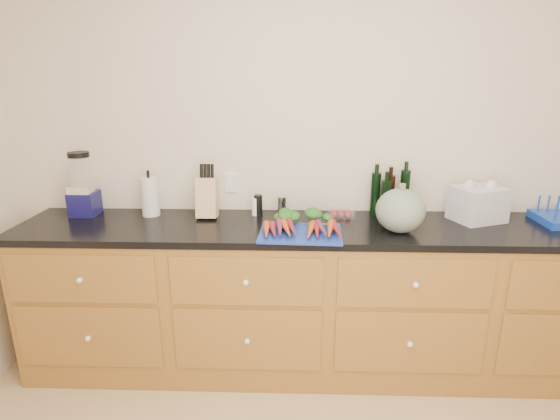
{
  "coord_description": "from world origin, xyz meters",
  "views": [
    {
      "loc": [
        -0.2,
        -1.13,
        1.76
      ],
      "look_at": [
        -0.27,
        1.2,
        1.06
      ],
      "focal_mm": 28.0,
      "sensor_mm": 36.0,
      "label": 1
    }
  ],
  "objects_px": {
    "carrots": "(300,225)",
    "squash": "(400,211)",
    "cutting_board": "(300,233)",
    "tomato_box": "(341,211)",
    "blender_appliance": "(83,188)",
    "knife_block": "(207,198)",
    "paper_towel": "(150,197)"
  },
  "relations": [
    {
      "from": "squash",
      "to": "paper_towel",
      "type": "relative_size",
      "value": 1.13
    },
    {
      "from": "squash",
      "to": "paper_towel",
      "type": "height_order",
      "value": "squash"
    },
    {
      "from": "blender_appliance",
      "to": "tomato_box",
      "type": "height_order",
      "value": "blender_appliance"
    },
    {
      "from": "carrots",
      "to": "squash",
      "type": "height_order",
      "value": "squash"
    },
    {
      "from": "carrots",
      "to": "paper_towel",
      "type": "bearing_deg",
      "value": 163.85
    },
    {
      "from": "squash",
      "to": "blender_appliance",
      "type": "height_order",
      "value": "blender_appliance"
    },
    {
      "from": "tomato_box",
      "to": "knife_block",
      "type": "bearing_deg",
      "value": -177.91
    },
    {
      "from": "cutting_board",
      "to": "carrots",
      "type": "height_order",
      "value": "carrots"
    },
    {
      "from": "carrots",
      "to": "paper_towel",
      "type": "height_order",
      "value": "paper_towel"
    },
    {
      "from": "squash",
      "to": "tomato_box",
      "type": "xyz_separation_m",
      "value": [
        -0.3,
        0.27,
        -0.09
      ]
    },
    {
      "from": "squash",
      "to": "carrots",
      "type": "bearing_deg",
      "value": -178.89
    },
    {
      "from": "paper_towel",
      "to": "tomato_box",
      "type": "distance_m",
      "value": 1.19
    },
    {
      "from": "carrots",
      "to": "tomato_box",
      "type": "distance_m",
      "value": 0.38
    },
    {
      "from": "squash",
      "to": "cutting_board",
      "type": "bearing_deg",
      "value": -173.67
    },
    {
      "from": "cutting_board",
      "to": "blender_appliance",
      "type": "xyz_separation_m",
      "value": [
        -1.35,
        0.32,
        0.17
      ]
    },
    {
      "from": "knife_block",
      "to": "tomato_box",
      "type": "relative_size",
      "value": 1.53
    },
    {
      "from": "squash",
      "to": "knife_block",
      "type": "relative_size",
      "value": 1.12
    },
    {
      "from": "cutting_board",
      "to": "tomato_box",
      "type": "relative_size",
      "value": 2.81
    },
    {
      "from": "cutting_board",
      "to": "blender_appliance",
      "type": "relative_size",
      "value": 1.13
    },
    {
      "from": "cutting_board",
      "to": "knife_block",
      "type": "relative_size",
      "value": 1.84
    },
    {
      "from": "blender_appliance",
      "to": "tomato_box",
      "type": "bearing_deg",
      "value": 0.43
    },
    {
      "from": "knife_block",
      "to": "tomato_box",
      "type": "xyz_separation_m",
      "value": [
        0.82,
        0.03,
        -0.08
      ]
    },
    {
      "from": "carrots",
      "to": "blender_appliance",
      "type": "xyz_separation_m",
      "value": [
        -1.35,
        0.27,
        0.14
      ]
    },
    {
      "from": "paper_towel",
      "to": "tomato_box",
      "type": "xyz_separation_m",
      "value": [
        1.18,
        0.01,
        -0.08
      ]
    },
    {
      "from": "squash",
      "to": "tomato_box",
      "type": "bearing_deg",
      "value": 138.06
    },
    {
      "from": "carrots",
      "to": "blender_appliance",
      "type": "distance_m",
      "value": 1.38
    },
    {
      "from": "paper_towel",
      "to": "cutting_board",
      "type": "bearing_deg",
      "value": -18.98
    },
    {
      "from": "carrots",
      "to": "blender_appliance",
      "type": "height_order",
      "value": "blender_appliance"
    },
    {
      "from": "paper_towel",
      "to": "carrots",
      "type": "bearing_deg",
      "value": -16.15
    },
    {
      "from": "squash",
      "to": "knife_block",
      "type": "bearing_deg",
      "value": 167.99
    },
    {
      "from": "knife_block",
      "to": "tomato_box",
      "type": "bearing_deg",
      "value": 2.09
    },
    {
      "from": "paper_towel",
      "to": "squash",
      "type": "bearing_deg",
      "value": -9.89
    }
  ]
}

